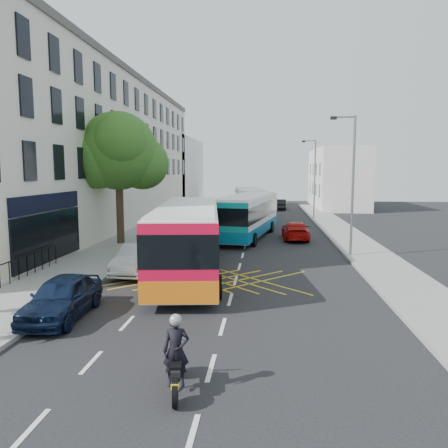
% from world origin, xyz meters
% --- Properties ---
extents(ground, '(120.00, 120.00, 0.00)m').
position_xyz_m(ground, '(0.00, 0.00, 0.00)').
color(ground, black).
rests_on(ground, ground).
extents(pavement_left, '(5.00, 70.00, 0.15)m').
position_xyz_m(pavement_left, '(-8.50, 15.00, 0.07)').
color(pavement_left, gray).
rests_on(pavement_left, ground).
extents(pavement_right, '(3.00, 70.00, 0.15)m').
position_xyz_m(pavement_right, '(7.50, 15.00, 0.07)').
color(pavement_right, gray).
rests_on(pavement_right, ground).
extents(terrace_main, '(8.30, 45.00, 13.50)m').
position_xyz_m(terrace_main, '(-14.00, 24.49, 6.76)').
color(terrace_main, '#ECE1C5').
rests_on(terrace_main, ground).
extents(terrace_far, '(8.00, 20.00, 10.00)m').
position_xyz_m(terrace_far, '(-14.00, 55.00, 5.00)').
color(terrace_far, silver).
rests_on(terrace_far, ground).
extents(building_right, '(6.00, 18.00, 8.00)m').
position_xyz_m(building_right, '(11.00, 48.00, 4.00)').
color(building_right, silver).
rests_on(building_right, ground).
extents(street_tree, '(6.30, 5.70, 8.80)m').
position_xyz_m(street_tree, '(-8.51, 14.97, 6.29)').
color(street_tree, '#382619').
rests_on(street_tree, pavement_left).
extents(lamp_near, '(1.45, 0.15, 8.00)m').
position_xyz_m(lamp_near, '(6.20, 12.00, 4.62)').
color(lamp_near, slate).
rests_on(lamp_near, pavement_right).
extents(lamp_far, '(1.45, 0.15, 8.00)m').
position_xyz_m(lamp_far, '(6.20, 32.00, 4.62)').
color(lamp_far, slate).
rests_on(lamp_far, pavement_right).
extents(railings, '(0.08, 5.60, 1.14)m').
position_xyz_m(railings, '(-9.70, 5.30, 0.72)').
color(railings, black).
rests_on(railings, pavement_left).
extents(bus_near, '(4.29, 12.46, 3.43)m').
position_xyz_m(bus_near, '(-2.36, 6.91, 1.81)').
color(bus_near, silver).
rests_on(bus_near, ground).
extents(bus_mid, '(4.63, 11.72, 3.21)m').
position_xyz_m(bus_mid, '(-0.02, 19.17, 1.69)').
color(bus_mid, silver).
rests_on(bus_mid, ground).
extents(bus_far, '(3.91, 11.70, 3.23)m').
position_xyz_m(bus_far, '(-0.31, 31.06, 1.70)').
color(bus_far, silver).
rests_on(bus_far, ground).
extents(motorbike, '(0.72, 2.06, 1.84)m').
position_xyz_m(motorbike, '(-0.65, -4.25, 0.86)').
color(motorbike, black).
rests_on(motorbike, ground).
extents(parked_car_blue, '(1.87, 4.31, 1.45)m').
position_xyz_m(parked_car_blue, '(-5.60, 0.35, 0.72)').
color(parked_car_blue, '#0C1833').
rests_on(parked_car_blue, ground).
extents(parked_car_silver, '(1.66, 4.47, 1.46)m').
position_xyz_m(parked_car_silver, '(-4.90, 7.06, 0.73)').
color(parked_car_silver, '#B0B3B8').
rests_on(parked_car_silver, ground).
extents(red_hatchback, '(1.92, 4.63, 1.34)m').
position_xyz_m(red_hatchback, '(3.53, 18.50, 0.67)').
color(red_hatchback, '#AD0A07').
rests_on(red_hatchback, ground).
extents(distant_car_grey, '(2.08, 4.37, 1.21)m').
position_xyz_m(distant_car_grey, '(-2.68, 41.53, 0.60)').
color(distant_car_grey, '#464A4F').
rests_on(distant_car_grey, ground).
extents(distant_car_dark, '(1.68, 4.20, 1.36)m').
position_xyz_m(distant_car_dark, '(3.23, 43.21, 0.68)').
color(distant_car_dark, black).
rests_on(distant_car_dark, ground).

